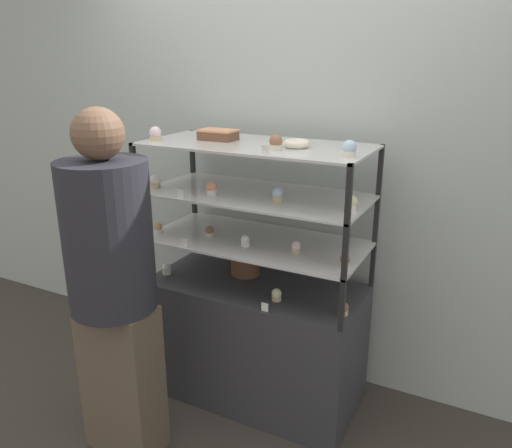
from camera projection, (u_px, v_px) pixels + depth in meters
ground_plane at (256, 392)px, 2.98m from camera, size 20.00×20.00×0.00m
back_wall at (289, 164)px, 2.93m from camera, size 8.00×0.05×2.60m
display_base at (256, 340)px, 2.87m from camera, size 1.17×0.56×0.71m
display_riser_lower at (256, 243)px, 2.68m from camera, size 1.17×0.56×0.26m
display_riser_middle at (256, 196)px, 2.60m from camera, size 1.17×0.56×0.26m
display_riser_upper at (256, 147)px, 2.51m from camera, size 1.17×0.56×0.26m
layer_cake_centerpiece at (246, 263)px, 2.86m from camera, size 0.17×0.17×0.13m
sheet_cake_frosted at (218, 135)px, 2.62m from camera, size 0.19×0.12×0.06m
cupcake_0 at (167, 269)px, 2.87m from camera, size 0.05×0.05×0.07m
cupcake_1 at (276, 295)px, 2.56m from camera, size 0.05×0.05×0.07m
cupcake_2 at (343, 309)px, 2.41m from camera, size 0.05×0.05×0.07m
price_tag_0 at (265, 307)px, 2.45m from camera, size 0.04×0.00×0.04m
cupcake_3 at (158, 228)px, 2.77m from camera, size 0.05×0.05×0.06m
cupcake_4 at (210, 231)px, 2.72m from camera, size 0.05×0.05×0.06m
cupcake_5 at (245, 241)px, 2.58m from camera, size 0.05×0.05×0.06m
cupcake_6 at (296, 247)px, 2.49m from camera, size 0.05×0.05×0.06m
cupcake_7 at (345, 261)px, 2.32m from camera, size 0.05×0.05×0.06m
price_tag_1 at (184, 243)px, 2.57m from camera, size 0.04×0.00×0.04m
cupcake_8 at (155, 181)px, 2.69m from camera, size 0.06×0.06×0.07m
cupcake_9 at (212, 189)px, 2.55m from camera, size 0.06×0.06×0.07m
cupcake_10 at (278, 195)px, 2.43m from camera, size 0.06×0.06×0.07m
cupcake_11 at (351, 204)px, 2.28m from camera, size 0.06×0.06×0.07m
price_tag_2 at (180, 194)px, 2.49m from camera, size 0.04×0.00×0.04m
cupcake_12 at (155, 134)px, 2.60m from camera, size 0.06×0.06×0.07m
cupcake_13 at (276, 143)px, 2.33m from camera, size 0.06×0.06×0.07m
cupcake_14 at (349, 149)px, 2.17m from camera, size 0.06×0.06×0.07m
price_tag_3 at (265, 150)px, 2.21m from camera, size 0.04×0.00×0.04m
donut_glazed at (297, 144)px, 2.40m from camera, size 0.13×0.13×0.04m
customer_figure at (113, 283)px, 2.29m from camera, size 0.40×0.40×1.71m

